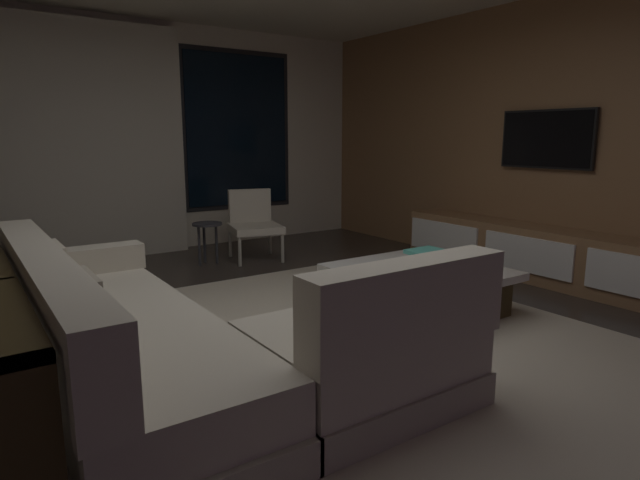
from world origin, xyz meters
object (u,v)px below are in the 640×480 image
(sectional_couch, at_px, (182,345))
(media_console, at_px, (545,256))
(book_stack_on_coffee_table, at_px, (425,257))
(accent_chair_near_window, at_px, (253,221))
(mounted_tv, at_px, (546,139))
(coffee_table, at_px, (419,289))
(side_stool, at_px, (207,231))

(sectional_couch, bearing_deg, media_console, 4.13)
(book_stack_on_coffee_table, height_order, media_console, media_console)
(accent_chair_near_window, distance_m, mounted_tv, 3.18)
(coffee_table, bearing_deg, side_stool, 106.30)
(side_stool, height_order, mounted_tv, mounted_tv)
(sectional_couch, distance_m, side_stool, 3.07)
(media_console, bearing_deg, mounted_tv, 47.57)
(coffee_table, bearing_deg, mounted_tv, 5.39)
(accent_chair_near_window, distance_m, side_stool, 0.56)
(mounted_tv, bearing_deg, sectional_couch, -173.16)
(coffee_table, height_order, mounted_tv, mounted_tv)
(mounted_tv, bearing_deg, accent_chair_near_window, 130.93)
(book_stack_on_coffee_table, xyz_separation_m, side_stool, (-0.83, 2.43, -0.06))
(media_console, xyz_separation_m, mounted_tv, (0.18, 0.20, 1.10))
(side_stool, distance_m, mounted_tv, 3.58)
(book_stack_on_coffee_table, relative_size, accent_chair_near_window, 0.37)
(sectional_couch, distance_m, book_stack_on_coffee_table, 2.18)
(side_stool, distance_m, media_console, 3.45)
(accent_chair_near_window, relative_size, media_console, 0.25)
(mounted_tv, bearing_deg, media_console, -132.43)
(sectional_couch, relative_size, book_stack_on_coffee_table, 8.65)
(accent_chair_near_window, bearing_deg, side_stool, 178.81)
(book_stack_on_coffee_table, relative_size, side_stool, 0.63)
(side_stool, bearing_deg, coffee_table, -73.70)
(coffee_table, height_order, accent_chair_near_window, accent_chair_near_window)
(mounted_tv, bearing_deg, side_stool, 137.83)
(coffee_table, height_order, book_stack_on_coffee_table, book_stack_on_coffee_table)
(side_stool, relative_size, media_console, 0.15)
(coffee_table, xyz_separation_m, accent_chair_near_window, (-0.17, 2.47, 0.25))
(book_stack_on_coffee_table, height_order, side_stool, book_stack_on_coffee_table)
(sectional_couch, height_order, mounted_tv, mounted_tv)
(sectional_couch, height_order, accent_chair_near_window, sectional_couch)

